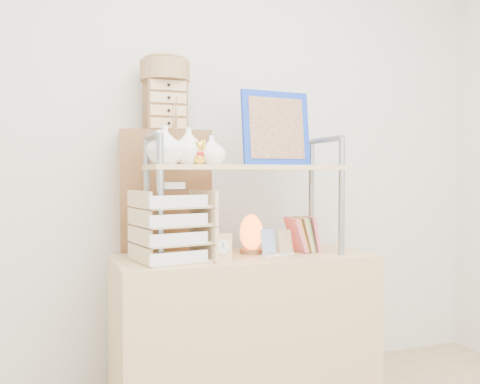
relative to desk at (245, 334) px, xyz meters
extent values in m
cube|color=silver|center=(0.00, 0.50, 0.93)|extent=(3.40, 0.02, 2.60)
cube|color=tan|center=(0.00, 0.00, 0.00)|extent=(1.20, 0.50, 0.75)
cube|color=brown|center=(-0.30, 0.37, 0.30)|extent=(0.48, 0.30, 1.35)
cylinder|color=gray|center=(-0.43, -0.15, 0.65)|extent=(0.03, 0.03, 0.55)
cylinder|color=gray|center=(-0.43, 0.15, 0.65)|extent=(0.03, 0.03, 0.55)
cylinder|color=gray|center=(-0.43, 0.00, 0.93)|extent=(0.03, 0.30, 0.03)
cylinder|color=gray|center=(0.43, -0.15, 0.65)|extent=(0.03, 0.03, 0.55)
cylinder|color=gray|center=(0.43, 0.15, 0.65)|extent=(0.03, 0.03, 0.55)
cylinder|color=gray|center=(0.43, 0.00, 0.93)|extent=(0.03, 0.30, 0.03)
cube|color=tan|center=(0.00, 0.00, 0.79)|extent=(0.90, 0.34, 0.02)
imported|color=white|center=(-0.38, -0.02, 0.88)|extent=(0.16, 0.16, 0.17)
imported|color=white|center=(-0.27, 0.00, 0.88)|extent=(0.16, 0.16, 0.17)
imported|color=white|center=(-0.16, 0.02, 0.87)|extent=(0.13, 0.13, 0.14)
cylinder|color=#24559C|center=(-0.30, 0.12, 0.85)|extent=(0.07, 0.07, 0.10)
cube|color=#1336B8|center=(0.21, 0.10, 0.98)|extent=(0.37, 0.09, 0.37)
cube|color=brown|center=(0.21, 0.09, 0.98)|extent=(0.31, 0.07, 0.30)
cube|color=#DA5F74|center=(0.35, 0.00, 0.46)|extent=(0.05, 0.12, 0.17)
cube|color=#5F9048|center=(0.33, 0.02, 0.46)|extent=(0.05, 0.12, 0.17)
cube|color=tan|center=(0.31, 0.00, 0.46)|extent=(0.06, 0.13, 0.17)
cube|color=orange|center=(0.29, 0.02, 0.46)|extent=(0.06, 0.14, 0.17)
cube|color=#DA5F74|center=(0.26, 0.00, 0.46)|extent=(0.07, 0.14, 0.17)
cube|color=tan|center=(-0.36, -0.05, 0.38)|extent=(0.33, 0.31, 0.01)
cube|color=white|center=(-0.36, -0.18, 0.41)|extent=(0.26, 0.06, 0.05)
cube|color=tan|center=(-0.36, -0.05, 0.46)|extent=(0.33, 0.31, 0.01)
cube|color=white|center=(-0.36, -0.18, 0.49)|extent=(0.26, 0.06, 0.05)
cube|color=tan|center=(-0.36, -0.05, 0.54)|extent=(0.33, 0.31, 0.01)
cube|color=white|center=(-0.36, -0.18, 0.56)|extent=(0.26, 0.06, 0.05)
cube|color=tan|center=(-0.36, -0.05, 0.62)|extent=(0.33, 0.31, 0.01)
cube|color=white|center=(-0.36, -0.18, 0.64)|extent=(0.26, 0.06, 0.05)
cube|color=beige|center=(-0.36, -0.07, 0.70)|extent=(0.09, 0.09, 0.03)
cylinder|color=brown|center=(0.05, 0.04, 0.39)|extent=(0.11, 0.11, 0.02)
ellipsoid|color=orange|center=(0.05, 0.04, 0.48)|extent=(0.12, 0.12, 0.17)
cube|color=tan|center=(-0.16, -0.12, 0.44)|extent=(0.09, 0.04, 0.12)
cylinder|color=white|center=(-0.16, -0.14, 0.44)|extent=(0.06, 0.01, 0.06)
cube|color=white|center=(0.14, -0.05, 0.38)|extent=(0.18, 0.09, 0.01)
cube|color=#204E96|center=(0.10, -0.05, 0.44)|extent=(0.08, 0.05, 0.11)
cube|color=tan|center=(0.19, -0.04, 0.44)|extent=(0.08, 0.04, 0.10)
cube|color=brown|center=(-0.30, 0.35, 1.10)|extent=(0.20, 0.15, 0.25)
cube|color=tan|center=(-0.30, 0.27, 1.01)|extent=(0.18, 0.01, 0.05)
cube|color=tan|center=(-0.30, 0.27, 1.07)|extent=(0.18, 0.01, 0.05)
cube|color=tan|center=(-0.30, 0.27, 1.13)|extent=(0.18, 0.01, 0.05)
cube|color=tan|center=(-0.30, 0.27, 1.19)|extent=(0.18, 0.01, 0.05)
cylinder|color=brown|center=(-0.30, 0.35, 1.28)|extent=(0.25, 0.25, 0.10)
camera|label=1|loc=(-0.89, -2.33, 0.76)|focal=40.00mm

